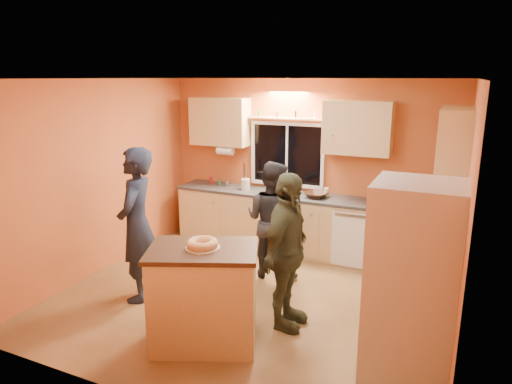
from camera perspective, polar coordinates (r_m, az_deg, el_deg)
The scene contains 14 objects.
ground at distance 5.70m, azimuth -0.66°, elevation -13.14°, with size 4.50×4.50×0.00m, color brown.
room_shell at distance 5.49m, azimuth 2.26°, elevation 3.68°, with size 4.54×4.04×2.61m.
back_counter at distance 6.98m, azimuth 5.37°, elevation -3.95°, with size 4.23×0.62×0.90m.
right_counter at distance 5.53m, azimuth 20.61°, elevation -9.85°, with size 0.62×1.84×0.90m.
refrigerator at distance 4.16m, azimuth 18.91°, elevation -11.00°, with size 0.72×0.70×1.80m, color silver.
island at distance 4.66m, azimuth -6.51°, elevation -12.74°, with size 1.25×1.07×1.02m.
bundt_pastry at distance 4.44m, azimuth -6.71°, elevation -6.44°, with size 0.31×0.31×0.09m, color tan.
person_left at distance 5.57m, azimuth -14.65°, elevation -4.01°, with size 0.67×0.44×1.85m, color black.
person_center at distance 6.03m, azimuth 2.01°, elevation -3.50°, with size 0.76×0.59×1.57m, color black.
person_right at distance 4.81m, azimuth 3.86°, elevation -7.51°, with size 0.99×0.41×1.69m, color #353A25.
mixing_bowl at distance 6.74m, azimuth 7.52°, elevation -0.35°, with size 0.32×0.32×0.08m, color black.
utensil_crock at distance 7.14m, azimuth -1.33°, elevation 0.97°, with size 0.14×0.14×0.17m, color beige.
potted_plant at distance 5.02m, azimuth 20.90°, elevation -5.02°, with size 0.27×0.23×0.30m, color gray.
red_box at distance 6.11m, azimuth 21.09°, elevation -2.79°, with size 0.16×0.12×0.07m, color maroon.
Camera 1 is at (2.16, -4.58, 2.62)m, focal length 32.00 mm.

